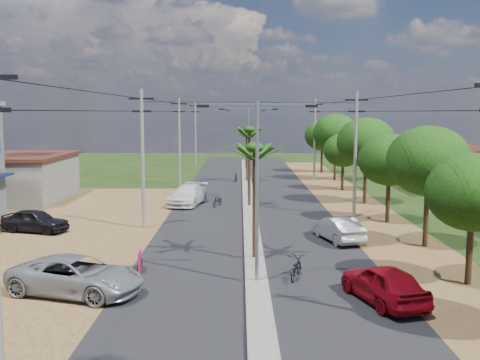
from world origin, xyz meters
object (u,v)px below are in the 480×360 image
object	(u,v)px
car_white_far	(188,196)
moto_rider_east	(296,269)
car_parked_dark	(35,221)
car_red_near	(384,284)
car_parked_silver	(77,277)
car_silver_mid	(338,229)
roadside_sign	(140,261)

from	to	relation	value
car_white_far	moto_rider_east	world-z (taller)	car_white_far
car_parked_dark	moto_rider_east	distance (m)	18.38
car_parked_dark	car_red_near	bearing A→B (deg)	-109.75
car_parked_silver	car_parked_dark	xyz separation A→B (m)	(-6.14, 12.19, -0.06)
car_white_far	car_parked_silver	xyz separation A→B (m)	(-2.50, -22.61, -0.01)
car_silver_mid	car_parked_silver	bearing A→B (deg)	22.63
car_parked_silver	car_red_near	bearing A→B (deg)	-76.94
car_white_far	roadside_sign	size ratio (longest dim) A/B	4.50
car_red_near	car_parked_dark	bearing A→B (deg)	-51.92
car_parked_silver	roadside_sign	bearing A→B (deg)	-12.67
car_parked_silver	moto_rider_east	size ratio (longest dim) A/B	2.97
car_red_near	car_white_far	world-z (taller)	car_white_far
car_silver_mid	car_white_far	distance (m)	16.32
car_white_far	roadside_sign	xyz separation A→B (m)	(-0.50, -19.21, -0.29)
car_parked_dark	moto_rider_east	world-z (taller)	car_parked_dark
car_red_near	car_white_far	distance (m)	25.65
car_parked_silver	moto_rider_east	world-z (taller)	car_parked_silver
car_parked_dark	car_parked_silver	bearing A→B (deg)	-137.62
car_parked_dark	moto_rider_east	size ratio (longest dim) A/B	2.23
car_red_near	roadside_sign	world-z (taller)	car_red_near
car_white_far	moto_rider_east	bearing A→B (deg)	-60.02
moto_rider_east	car_red_near	bearing A→B (deg)	151.74
moto_rider_east	car_parked_dark	bearing A→B (deg)	-15.50
car_silver_mid	car_parked_silver	world-z (taller)	car_parked_silver
car_red_near	moto_rider_east	bearing A→B (deg)	-62.16
moto_rider_east	car_parked_silver	bearing A→B (deg)	30.75
car_parked_silver	roadside_sign	distance (m)	3.96
roadside_sign	car_red_near	bearing A→B (deg)	-29.11
moto_rider_east	roadside_sign	size ratio (longest dim) A/B	1.56
car_parked_dark	roadside_sign	xyz separation A→B (m)	(8.14, -8.78, -0.22)
car_parked_silver	moto_rider_east	bearing A→B (deg)	-58.86
car_white_far	roadside_sign	world-z (taller)	car_white_far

